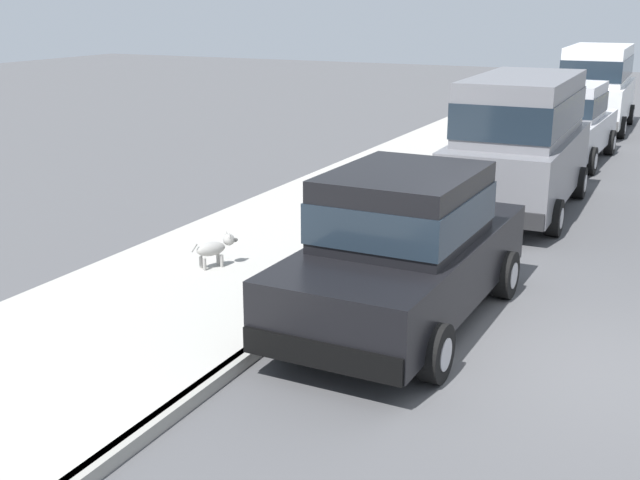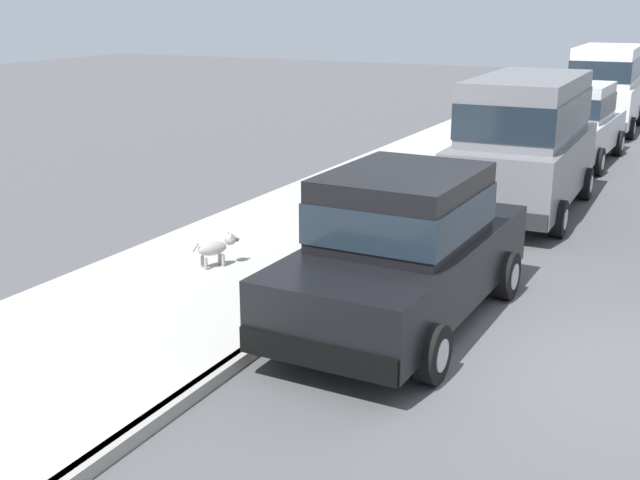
# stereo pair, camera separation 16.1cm
# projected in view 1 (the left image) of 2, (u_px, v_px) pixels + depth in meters

# --- Properties ---
(ground_plane) EXTENTS (80.00, 80.00, 0.00)m
(ground_plane) POSITION_uv_depth(u_px,v_px,m) (569.00, 364.00, 8.79)
(ground_plane) COLOR #4C4C4F
(curb) EXTENTS (0.16, 64.00, 0.14)m
(curb) POSITION_uv_depth(u_px,v_px,m) (309.00, 311.00, 10.12)
(curb) COLOR gray
(curb) RESTS_ON ground
(sidewalk) EXTENTS (3.60, 64.00, 0.14)m
(sidewalk) POSITION_uv_depth(u_px,v_px,m) (191.00, 289.00, 10.88)
(sidewalk) COLOR #A8A59E
(sidewalk) RESTS_ON ground
(car_black_sedan) EXTENTS (2.11, 4.64, 1.92)m
(car_black_sedan) POSITION_uv_depth(u_px,v_px,m) (405.00, 246.00, 9.68)
(car_black_sedan) COLOR black
(car_black_sedan) RESTS_ON ground
(car_grey_van) EXTENTS (2.20, 4.93, 2.52)m
(car_grey_van) POSITION_uv_depth(u_px,v_px,m) (521.00, 137.00, 14.85)
(car_grey_van) COLOR slate
(car_grey_van) RESTS_ON ground
(car_silver_sedan) EXTENTS (2.13, 4.65, 1.92)m
(car_silver_sedan) POSITION_uv_depth(u_px,v_px,m) (565.00, 121.00, 19.62)
(car_silver_sedan) COLOR #BCBCC1
(car_silver_sedan) RESTS_ON ground
(car_white_van) EXTENTS (2.22, 4.94, 2.52)m
(car_white_van) POSITION_uv_depth(u_px,v_px,m) (597.00, 84.00, 24.42)
(car_white_van) COLOR white
(car_white_van) RESTS_ON ground
(dog_grey) EXTENTS (0.45, 0.68, 0.49)m
(dog_grey) POSITION_uv_depth(u_px,v_px,m) (215.00, 248.00, 11.49)
(dog_grey) COLOR #999691
(dog_grey) RESTS_ON sidewalk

